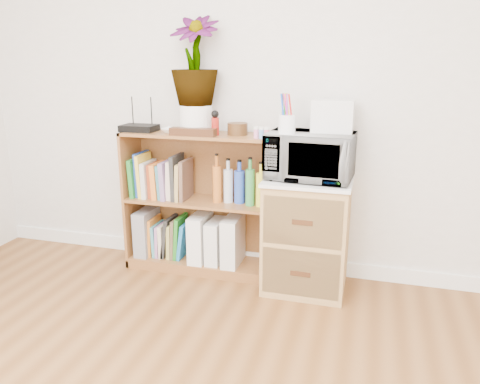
% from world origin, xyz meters
% --- Properties ---
extents(skirting_board, '(4.00, 0.02, 0.10)m').
position_xyz_m(skirting_board, '(0.00, 2.24, 0.05)').
color(skirting_board, white).
rests_on(skirting_board, ground).
extents(bookshelf, '(1.00, 0.30, 0.95)m').
position_xyz_m(bookshelf, '(-0.35, 2.10, 0.47)').
color(bookshelf, brown).
rests_on(bookshelf, ground).
extents(wicker_unit, '(0.50, 0.45, 0.70)m').
position_xyz_m(wicker_unit, '(0.40, 2.02, 0.35)').
color(wicker_unit, '#9E7542').
rests_on(wicker_unit, ground).
extents(microwave, '(0.52, 0.37, 0.28)m').
position_xyz_m(microwave, '(0.40, 2.02, 0.86)').
color(microwave, silver).
rests_on(microwave, wicker_unit).
extents(pen_cup, '(0.10, 0.10, 0.11)m').
position_xyz_m(pen_cup, '(0.27, 1.94, 1.05)').
color(pen_cup, white).
rests_on(pen_cup, microwave).
extents(small_appliance, '(0.24, 0.20, 0.19)m').
position_xyz_m(small_appliance, '(0.52, 2.09, 1.09)').
color(small_appliance, silver).
rests_on(small_appliance, microwave).
extents(router, '(0.23, 0.16, 0.04)m').
position_xyz_m(router, '(-0.75, 2.08, 0.97)').
color(router, black).
rests_on(router, bookshelf).
extents(white_bowl, '(0.13, 0.13, 0.03)m').
position_xyz_m(white_bowl, '(-0.51, 2.07, 0.97)').
color(white_bowl, white).
rests_on(white_bowl, bookshelf).
extents(plant_pot, '(0.21, 0.21, 0.18)m').
position_xyz_m(plant_pot, '(-0.36, 2.12, 1.04)').
color(plant_pot, white).
rests_on(plant_pot, bookshelf).
extents(potted_plant, '(0.31, 0.31, 0.55)m').
position_xyz_m(potted_plant, '(-0.36, 2.12, 1.40)').
color(potted_plant, '#2C6F32').
rests_on(potted_plant, plant_pot).
extents(trinket_box, '(0.30, 0.07, 0.05)m').
position_xyz_m(trinket_box, '(-0.34, 2.00, 0.97)').
color(trinket_box, '#351D0E').
rests_on(trinket_box, bookshelf).
extents(kokeshi_doll, '(0.05, 0.05, 0.11)m').
position_xyz_m(kokeshi_doll, '(-0.21, 2.06, 1.00)').
color(kokeshi_doll, maroon).
rests_on(kokeshi_doll, bookshelf).
extents(wooden_bowl, '(0.13, 0.13, 0.07)m').
position_xyz_m(wooden_bowl, '(-0.08, 2.11, 0.99)').
color(wooden_bowl, '#3C2410').
rests_on(wooden_bowl, bookshelf).
extents(paint_jars, '(0.12, 0.04, 0.06)m').
position_xyz_m(paint_jars, '(0.10, 2.01, 0.98)').
color(paint_jars, '#CF737E').
rests_on(paint_jars, bookshelf).
extents(file_box, '(0.10, 0.26, 0.32)m').
position_xyz_m(file_box, '(-0.75, 2.10, 0.23)').
color(file_box, gray).
rests_on(file_box, bookshelf).
extents(magazine_holder_left, '(0.10, 0.26, 0.33)m').
position_xyz_m(magazine_holder_left, '(-0.34, 2.09, 0.23)').
color(magazine_holder_left, white).
rests_on(magazine_holder_left, bookshelf).
extents(magazine_holder_mid, '(0.09, 0.24, 0.29)m').
position_xyz_m(magazine_holder_mid, '(-0.23, 2.09, 0.22)').
color(magazine_holder_mid, silver).
rests_on(magazine_holder_mid, bookshelf).
extents(magazine_holder_right, '(0.10, 0.26, 0.33)m').
position_xyz_m(magazine_holder_right, '(-0.10, 2.09, 0.23)').
color(magazine_holder_right, silver).
rests_on(magazine_holder_right, bookshelf).
extents(cookbooks, '(0.40, 0.20, 0.30)m').
position_xyz_m(cookbooks, '(-0.61, 2.10, 0.63)').
color(cookbooks, '#1F7528').
rests_on(cookbooks, bookshelf).
extents(liquor_bottles, '(0.44, 0.07, 0.31)m').
position_xyz_m(liquor_bottles, '(-0.01, 2.10, 0.65)').
color(liquor_bottles, '#BB6323').
rests_on(liquor_bottles, bookshelf).
extents(lower_books, '(0.28, 0.19, 0.30)m').
position_xyz_m(lower_books, '(-0.57, 2.10, 0.20)').
color(lower_books, '#CA6F23').
rests_on(lower_books, bookshelf).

